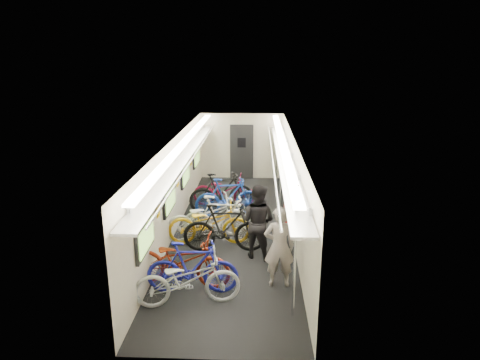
# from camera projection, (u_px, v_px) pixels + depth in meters

# --- Properties ---
(train_car_shell) EXTENTS (10.00, 10.00, 10.00)m
(train_car_shell) POSITION_uv_depth(u_px,v_px,m) (222.00, 162.00, 11.43)
(train_car_shell) COLOR black
(train_car_shell) RESTS_ON ground
(bicycle_0) EXTENTS (2.01, 1.03, 1.01)m
(bicycle_0) POSITION_uv_depth(u_px,v_px,m) (187.00, 280.00, 7.68)
(bicycle_0) COLOR silver
(bicycle_0) RESTS_ON ground
(bicycle_1) EXTENTS (1.77, 0.55, 1.05)m
(bicycle_1) POSITION_uv_depth(u_px,v_px,m) (192.00, 268.00, 8.06)
(bicycle_1) COLOR #1B1EA2
(bicycle_1) RESTS_ON ground
(bicycle_2) EXTENTS (2.09, 0.98, 1.06)m
(bicycle_2) POSITION_uv_depth(u_px,v_px,m) (180.00, 260.00, 8.35)
(bicycle_2) COLOR maroon
(bicycle_2) RESTS_ON ground
(bicycle_3) EXTENTS (1.94, 0.61, 1.16)m
(bicycle_3) POSITION_uv_depth(u_px,v_px,m) (225.00, 228.00, 9.80)
(bicycle_3) COLOR black
(bicycle_3) RESTS_ON ground
(bicycle_4) EXTENTS (2.01, 0.82, 1.03)m
(bicycle_4) POSITION_uv_depth(u_px,v_px,m) (209.00, 223.00, 10.24)
(bicycle_4) COLOR gold
(bicycle_4) RESTS_ON ground
(bicycle_5) EXTENTS (1.98, 0.69, 1.17)m
(bicycle_5) POSITION_uv_depth(u_px,v_px,m) (222.00, 219.00, 10.33)
(bicycle_5) COLOR #BBBCBD
(bicycle_5) RESTS_ON ground
(bicycle_6) EXTENTS (2.19, 1.40, 1.09)m
(bicycle_6) POSITION_uv_depth(u_px,v_px,m) (207.00, 218.00, 10.51)
(bicycle_6) COLOR silver
(bicycle_6) RESTS_ON ground
(bicycle_7) EXTENTS (1.93, 0.91, 1.12)m
(bicycle_7) POSITION_uv_depth(u_px,v_px,m) (228.00, 197.00, 12.00)
(bicycle_7) COLOR #193A98
(bicycle_7) RESTS_ON ground
(bicycle_8) EXTENTS (1.89, 0.73, 0.98)m
(bicycle_8) POSITION_uv_depth(u_px,v_px,m) (224.00, 190.00, 12.86)
(bicycle_8) COLOR maroon
(bicycle_8) RESTS_ON ground
(bicycle_9) EXTENTS (1.99, 1.11, 1.15)m
(bicycle_9) POSITION_uv_depth(u_px,v_px,m) (222.00, 192.00, 12.41)
(bicycle_9) COLOR black
(bicycle_9) RESTS_ON ground
(passenger_near) EXTENTS (0.61, 0.41, 1.65)m
(passenger_near) POSITION_uv_depth(u_px,v_px,m) (279.00, 247.00, 8.26)
(passenger_near) COLOR gray
(passenger_near) RESTS_ON ground
(passenger_mid) EXTENTS (1.02, 0.93, 1.70)m
(passenger_mid) POSITION_uv_depth(u_px,v_px,m) (258.00, 221.00, 9.47)
(passenger_mid) COLOR black
(passenger_mid) RESTS_ON ground
(backpack) EXTENTS (0.27, 0.15, 0.38)m
(backpack) POSITION_uv_depth(u_px,v_px,m) (291.00, 214.00, 8.68)
(backpack) COLOR red
(backpack) RESTS_ON passenger_near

